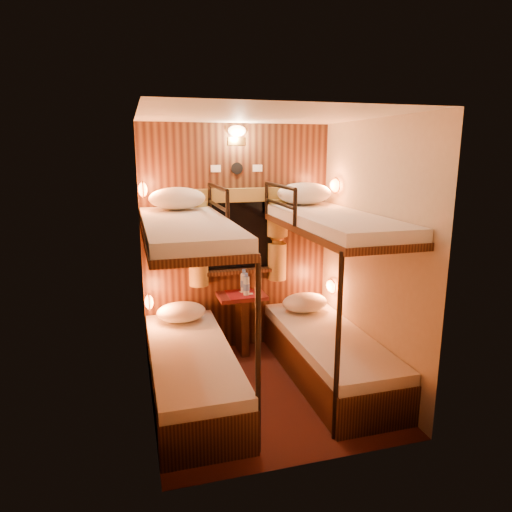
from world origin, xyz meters
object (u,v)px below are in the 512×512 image
object	(u,v)px
bunk_left	(191,337)
bottle_right	(244,282)
bunk_right	(329,322)
table	(242,315)
bottle_left	(246,286)

from	to	relation	value
bunk_left	bottle_right	distance (m)	1.11
bunk_right	bottle_right	bearing A→B (deg)	125.55
bunk_right	bottle_right	size ratio (longest dim) A/B	7.53
table	bottle_right	distance (m)	0.35
bunk_left	bottle_left	size ratio (longest dim) A/B	8.02
bunk_left	table	xyz separation A→B (m)	(0.65, 0.78, -0.14)
table	bottle_left	xyz separation A→B (m)	(0.04, -0.05, 0.34)
table	bunk_left	bearing A→B (deg)	-129.67
bottle_right	bunk_right	bearing A→B (deg)	-54.45
bottle_left	bottle_right	size ratio (longest dim) A/B	0.94
bunk_left	bunk_right	bearing A→B (deg)	0.00
bunk_right	table	world-z (taller)	bunk_right
table	bottle_right	size ratio (longest dim) A/B	2.60
table	bottle_right	world-z (taller)	bottle_right
table	bottle_left	world-z (taller)	bottle_left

